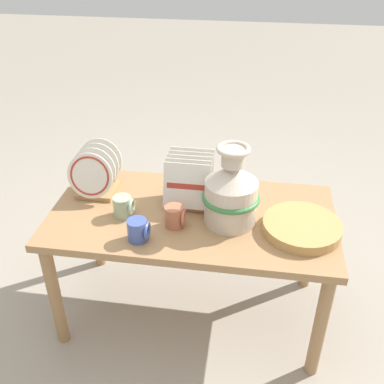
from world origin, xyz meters
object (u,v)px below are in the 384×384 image
dish_rack_square_plates (189,185)px  mug_cobalt_glaze (138,230)px  dish_rack_round_plates (95,176)px  mug_terracotta_glaze (175,216)px  mug_sage_glaze (124,206)px  ceramic_vase (231,192)px  wicker_charger_stack (302,227)px

dish_rack_square_plates → mug_cobalt_glaze: 0.35m
dish_rack_round_plates → mug_terracotta_glaze: dish_rack_round_plates is taller
dish_rack_round_plates → dish_rack_square_plates: 0.44m
mug_cobalt_glaze → mug_sage_glaze: same height
mug_cobalt_glaze → mug_terracotta_glaze: same height
dish_rack_round_plates → mug_sage_glaze: bearing=-42.2°
dish_rack_square_plates → ceramic_vase: bearing=-32.5°
wicker_charger_stack → mug_cobalt_glaze: 0.67m
wicker_charger_stack → mug_cobalt_glaze: mug_cobalt_glaze is taller
ceramic_vase → wicker_charger_stack: bearing=-5.8°
dish_rack_square_plates → dish_rack_round_plates: bearing=179.1°
ceramic_vase → dish_rack_round_plates: ceramic_vase is taller
mug_cobalt_glaze → wicker_charger_stack: bearing=13.2°
mug_terracotta_glaze → wicker_charger_stack: bearing=4.1°
ceramic_vase → dish_rack_square_plates: (-0.19, 0.12, -0.06)m
dish_rack_round_plates → mug_terracotta_glaze: 0.46m
dish_rack_round_plates → mug_sage_glaze: dish_rack_round_plates is taller
ceramic_vase → mug_sage_glaze: ceramic_vase is taller
dish_rack_square_plates → mug_cobalt_glaze: dish_rack_square_plates is taller
dish_rack_round_plates → dish_rack_square_plates: (0.44, -0.01, -0.00)m
mug_terracotta_glaze → mug_cobalt_glaze: bearing=-138.1°
mug_sage_glaze → mug_cobalt_glaze: bearing=-55.6°
ceramic_vase → mug_terracotta_glaze: ceramic_vase is taller
mug_terracotta_glaze → mug_sage_glaze: 0.24m
dish_rack_square_plates → wicker_charger_stack: 0.52m
dish_rack_round_plates → dish_rack_square_plates: bearing=-0.9°
wicker_charger_stack → mug_sage_glaze: 0.76m
wicker_charger_stack → mug_cobalt_glaze: (-0.65, -0.15, 0.02)m
ceramic_vase → dish_rack_square_plates: bearing=147.5°
wicker_charger_stack → mug_sage_glaze: size_ratio=3.48×
wicker_charger_stack → mug_terracotta_glaze: (-0.52, -0.04, 0.02)m
ceramic_vase → mug_cobalt_glaze: ceramic_vase is taller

